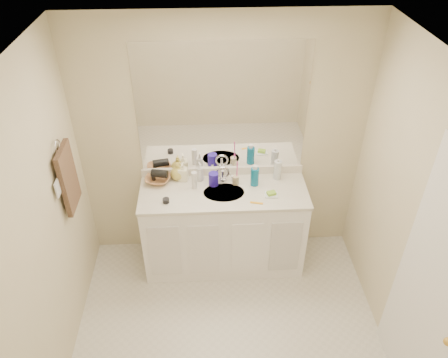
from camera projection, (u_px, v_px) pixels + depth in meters
floor at (230, 350)px, 3.62m from camera, size 2.60×2.60×0.00m
ceiling at (234, 77)px, 2.21m from camera, size 2.60×2.60×0.02m
wall_back at (222, 145)px, 3.97m from camera, size 2.60×0.02×2.40m
wall_left at (34, 254)px, 2.86m from camera, size 0.02×2.60×2.40m
wall_right at (422, 239)px, 2.97m from camera, size 0.02×2.60×2.40m
vanity_cabinet at (224, 228)px, 4.20m from camera, size 1.50×0.55×0.85m
countertop at (224, 192)px, 3.94m from camera, size 1.52×0.57×0.03m
backsplash at (222, 171)px, 4.12m from camera, size 1.52×0.03×0.08m
sink_basin at (224, 193)px, 3.93m from camera, size 0.37×0.37×0.02m
faucet at (223, 176)px, 4.03m from camera, size 0.02×0.02×0.11m
mirror at (222, 109)px, 3.75m from camera, size 1.48×0.01×1.20m
blue_mug at (214, 179)px, 3.98m from camera, size 0.10×0.10×0.12m
tan_cup at (236, 180)px, 4.00m from camera, size 0.08×0.08×0.08m
toothbrush at (237, 170)px, 3.94m from camera, size 0.01×0.04×0.20m
mouthwash_bottle at (255, 177)px, 3.96m from camera, size 0.10×0.10×0.18m
clear_pump_bottle at (277, 170)px, 4.04m from camera, size 0.09×0.09×0.19m
soap_dish at (271, 195)px, 3.88m from camera, size 0.12×0.10×0.01m
green_soap at (271, 193)px, 3.87m from camera, size 0.09×0.07×0.03m
orange_comb at (257, 203)px, 3.79m from camera, size 0.11×0.05×0.00m
dark_jar at (166, 201)px, 3.79m from camera, size 0.07×0.07×0.04m
extra_white_bottle at (194, 180)px, 3.93m from camera, size 0.06×0.06×0.16m
soap_bottle_white at (200, 171)px, 4.02m from camera, size 0.09×0.09×0.19m
soap_bottle_cream at (183, 172)px, 4.02m from camera, size 0.10×0.10×0.18m
soap_bottle_yellow at (178, 171)px, 4.04m from camera, size 0.14×0.14×0.17m
wicker_basket at (158, 179)px, 4.04m from camera, size 0.27×0.27×0.06m
hair_dryer at (160, 174)px, 4.00m from camera, size 0.16×0.10×0.07m
towel_ring at (57, 146)px, 3.29m from camera, size 0.01×0.11×0.11m
hand_towel at (68, 178)px, 3.46m from camera, size 0.04×0.32×0.55m
switch_plate at (58, 188)px, 3.27m from camera, size 0.01×0.08×0.13m
door at (431, 294)px, 2.85m from camera, size 0.02×0.82×2.00m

